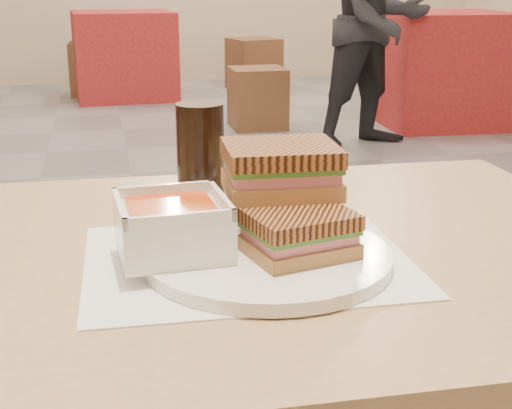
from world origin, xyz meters
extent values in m
cube|color=tan|center=(-0.09, -1.94, 0.73)|extent=(1.22, 0.73, 0.03)
cylinder|color=tan|center=(0.47, -1.66, 0.36)|extent=(0.06, 0.06, 0.72)
cube|color=white|center=(0.00, -2.00, 0.75)|extent=(0.38, 0.30, 0.00)
cylinder|color=white|center=(0.02, -2.01, 0.76)|extent=(0.29, 0.29, 0.02)
cube|color=white|center=(-0.08, -1.99, 0.79)|extent=(0.13, 0.13, 0.05)
cube|color=#D25216|center=(-0.08, -1.99, 0.82)|extent=(0.10, 0.10, 0.01)
cube|color=white|center=(-0.03, -1.99, 0.82)|extent=(0.01, 0.12, 0.01)
cube|color=white|center=(-0.14, -2.00, 0.82)|extent=(0.01, 0.12, 0.01)
cube|color=white|center=(-0.09, -1.93, 0.82)|extent=(0.12, 0.01, 0.01)
cube|color=white|center=(-0.08, -2.05, 0.82)|extent=(0.12, 0.01, 0.01)
cube|color=#AD7849|center=(0.05, -2.03, 0.78)|extent=(0.13, 0.12, 0.02)
cube|color=#CB747C|center=(0.05, -2.03, 0.79)|extent=(0.12, 0.11, 0.01)
cube|color=#386B23|center=(0.05, -2.03, 0.80)|extent=(0.13, 0.11, 0.01)
cube|color=brown|center=(0.05, -2.03, 0.81)|extent=(0.13, 0.12, 0.02)
cube|color=#AD7849|center=(0.05, -1.95, 0.83)|extent=(0.14, 0.12, 0.02)
cube|color=#CB747C|center=(0.05, -1.95, 0.84)|extent=(0.13, 0.11, 0.01)
cube|color=#386B23|center=(0.05, -1.95, 0.85)|extent=(0.14, 0.11, 0.01)
cube|color=brown|center=(0.05, -1.95, 0.87)|extent=(0.14, 0.12, 0.02)
cylinder|color=black|center=(-0.02, -1.76, 0.82)|extent=(0.07, 0.07, 0.15)
cube|color=#A9242C|center=(2.38, 2.25, 0.41)|extent=(0.98, 0.98, 0.82)
cube|color=#A9242C|center=(0.10, 3.98, 0.39)|extent=(0.92, 0.92, 0.77)
cube|color=brown|center=(0.98, 2.37, 0.22)|extent=(0.39, 0.39, 0.43)
cube|color=brown|center=(2.64, 2.43, 0.23)|extent=(0.51, 0.51, 0.47)
cube|color=brown|center=(-0.18, 4.22, 0.24)|extent=(0.45, 0.45, 0.48)
cube|color=brown|center=(1.36, 4.24, 0.25)|extent=(0.52, 0.52, 0.49)
imported|color=black|center=(1.61, 1.64, 0.80)|extent=(0.94, 0.84, 1.61)
camera|label=1|loc=(-0.16, -2.76, 1.07)|focal=50.50mm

